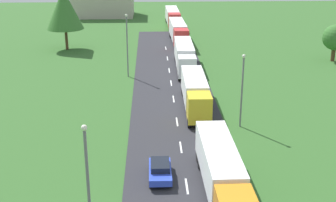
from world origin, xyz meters
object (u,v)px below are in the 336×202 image
(lamppost_third, at_px, (242,87))
(tree_pine, at_px, (335,38))
(truck_fifth, at_px, (178,32))
(tree_elm, at_px, (64,9))
(lamppost_second, at_px, (88,186))
(lamppost_fourth, at_px, (127,43))
(distant_building, at_px, (103,1))
(truck_third, at_px, (195,92))
(truck_second, at_px, (222,172))
(truck_sixth, at_px, (173,17))
(car_fourth, at_px, (160,170))
(truck_fourth, at_px, (185,55))

(lamppost_third, xyz_separation_m, tree_pine, (19.61, 25.49, -0.58))
(truck_fifth, relative_size, tree_elm, 1.30)
(lamppost_second, xyz_separation_m, tree_elm, (-10.78, 54.84, 2.15))
(lamppost_fourth, bearing_deg, distant_building, 98.94)
(tree_elm, bearing_deg, distant_building, 84.85)
(lamppost_third, height_order, tree_elm, tree_elm)
(truck_third, distance_m, lamppost_fourth, 15.64)
(truck_third, relative_size, lamppost_second, 1.38)
(truck_second, bearing_deg, truck_sixth, 90.20)
(car_fourth, distance_m, tree_pine, 45.78)
(truck_second, height_order, lamppost_second, lamppost_second)
(truck_third, relative_size, car_fourth, 3.10)
(truck_sixth, bearing_deg, lamppost_second, -96.58)
(truck_sixth, bearing_deg, lamppost_fourth, -102.28)
(tree_pine, bearing_deg, truck_fifth, 150.29)
(truck_sixth, xyz_separation_m, car_fourth, (-4.29, -66.12, -1.36))
(tree_elm, bearing_deg, truck_fourth, -34.41)
(truck_fourth, relative_size, lamppost_second, 1.48)
(car_fourth, bearing_deg, truck_fourth, 82.28)
(truck_third, relative_size, lamppost_third, 1.58)
(lamppost_second, relative_size, distant_building, 0.60)
(truck_third, relative_size, tree_pine, 2.11)
(car_fourth, height_order, distant_building, distant_building)
(car_fourth, height_order, lamppost_third, lamppost_third)
(truck_second, bearing_deg, truck_third, 90.57)
(truck_sixth, bearing_deg, truck_fourth, -89.89)
(lamppost_second, height_order, distant_building, lamppost_second)
(lamppost_fourth, bearing_deg, tree_elm, 124.11)
(lamppost_second, distance_m, tree_pine, 55.78)
(truck_sixth, bearing_deg, car_fourth, -93.72)
(lamppost_fourth, relative_size, tree_pine, 1.52)
(truck_second, distance_m, truck_third, 18.66)
(truck_third, relative_size, truck_fourth, 0.94)
(truck_fourth, relative_size, tree_pine, 2.25)
(truck_third, xyz_separation_m, truck_fifth, (0.16, 33.71, 0.13))
(truck_sixth, height_order, lamppost_fourth, lamppost_fourth)
(truck_third, height_order, truck_sixth, truck_sixth)
(truck_second, xyz_separation_m, distant_building, (-16.54, 83.65, 1.54))
(lamppost_fourth, bearing_deg, lamppost_second, -90.86)
(truck_fifth, bearing_deg, truck_sixth, 90.73)
(truck_fifth, height_order, lamppost_second, lamppost_second)
(tree_pine, height_order, tree_elm, tree_elm)
(truck_second, xyz_separation_m, car_fourth, (-4.53, 2.90, -1.31))
(truck_second, relative_size, truck_fourth, 1.01)
(truck_fourth, distance_m, truck_sixth, 33.96)
(truck_fourth, distance_m, lamppost_second, 42.46)
(truck_fifth, distance_m, lamppost_second, 59.50)
(car_fourth, xyz_separation_m, lamppost_third, (8.55, 10.47, 3.53))
(truck_fifth, distance_m, lamppost_third, 39.26)
(truck_second, distance_m, distant_building, 85.28)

